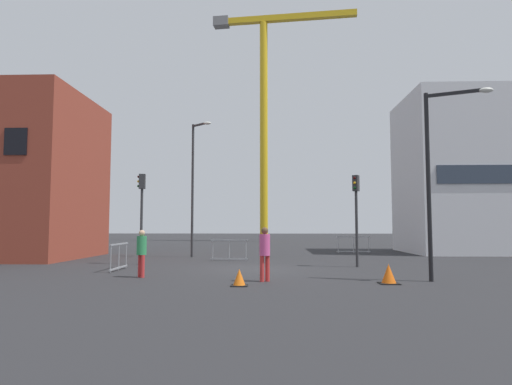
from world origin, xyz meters
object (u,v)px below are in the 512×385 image
pedestrian_walking (265,250)px  traffic_cone_by_barrier (389,275)px  traffic_cone_orange (239,278)px  traffic_light_corner (356,205)px  streetlamp_short (438,165)px  traffic_light_median (142,204)px  construction_crane (266,93)px  pedestrian_waiting (142,250)px  streetlamp_tall (194,179)px

pedestrian_walking → traffic_cone_by_barrier: 3.93m
pedestrian_walking → traffic_cone_orange: (-0.74, -1.07, -0.78)m
traffic_light_corner → pedestrian_walking: traffic_light_corner is taller
streetlamp_short → traffic_light_median: bearing=152.7°
traffic_light_median → construction_crane: bearing=79.5°
streetlamp_short → traffic_light_median: size_ratio=1.47×
traffic_light_median → pedestrian_waiting: 5.61m
construction_crane → traffic_light_median: construction_crane is taller
traffic_light_corner → traffic_light_median: traffic_light_median is taller
streetlamp_tall → traffic_cone_by_barrier: streetlamp_tall is taller
traffic_cone_by_barrier → traffic_cone_orange: bearing=-171.8°
streetlamp_tall → streetlamp_short: size_ratio=1.24×
construction_crane → streetlamp_short: (6.00, -35.51, -13.38)m
pedestrian_waiting → streetlamp_short: bearing=-5.1°
construction_crane → streetlamp_tall: construction_crane is taller
traffic_light_corner → traffic_cone_by_barrier: (-0.09, -5.48, -2.40)m
construction_crane → pedestrian_walking: construction_crane is taller
streetlamp_tall → traffic_cone_orange: streetlamp_tall is taller
traffic_light_corner → traffic_light_median: size_ratio=0.95×
traffic_light_median → traffic_cone_by_barrier: bearing=-33.6°
construction_crane → streetlamp_tall: size_ratio=3.46×
traffic_light_corner → traffic_cone_by_barrier: traffic_light_corner is taller
traffic_cone_orange → traffic_cone_by_barrier: bearing=8.2°
streetlamp_tall → traffic_light_median: size_ratio=1.82×
traffic_cone_by_barrier → traffic_cone_orange: traffic_cone_by_barrier is taller
traffic_cone_by_barrier → pedestrian_waiting: bearing=170.3°
streetlamp_tall → traffic_cone_by_barrier: 14.28m
streetlamp_short → traffic_cone_by_barrier: 3.94m
traffic_light_median → pedestrian_walking: (5.87, -6.04, -1.80)m
streetlamp_short → traffic_cone_by_barrier: size_ratio=10.15×
traffic_light_median → pedestrian_waiting: bearing=-73.0°
pedestrian_waiting → traffic_cone_by_barrier: size_ratio=2.69×
pedestrian_walking → traffic_light_median: bearing=134.2°
streetlamp_tall → pedestrian_waiting: (-0.10, -9.64, -3.49)m
streetlamp_short → pedestrian_walking: 6.26m
streetlamp_short → traffic_light_corner: 5.36m
traffic_light_corner → pedestrian_waiting: 9.36m
streetlamp_short → pedestrian_waiting: bearing=174.9°
streetlamp_tall → traffic_light_median: bearing=-109.9°
traffic_light_corner → pedestrian_walking: size_ratio=2.30×
pedestrian_waiting → traffic_cone_orange: bearing=-29.9°
pedestrian_waiting → traffic_light_corner: bearing=26.4°
streetlamp_short → traffic_cone_orange: size_ratio=12.18×
streetlamp_tall → pedestrian_waiting: bearing=-90.6°
streetlamp_short → pedestrian_waiting: 10.37m
streetlamp_tall → construction_crane: bearing=81.3°
construction_crane → traffic_cone_orange: construction_crane is taller
traffic_cone_orange → traffic_light_median: bearing=125.8°
streetlamp_short → traffic_cone_orange: bearing=-169.6°
traffic_cone_orange → pedestrian_waiting: bearing=150.1°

